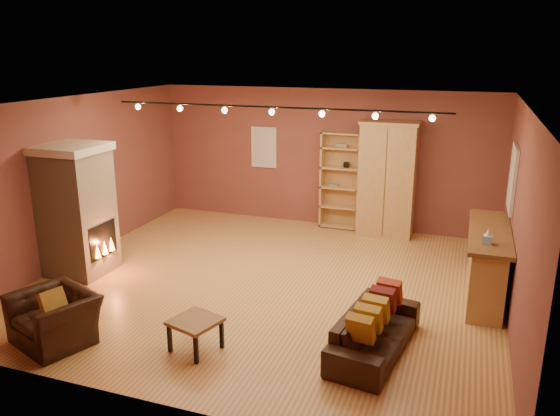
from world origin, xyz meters
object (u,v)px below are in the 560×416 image
at_px(armoire, 387,179).
at_px(bar_counter, 487,263).
at_px(bookcase, 341,180).
at_px(armchair, 54,310).
at_px(coffee_table, 195,324).
at_px(fireplace, 77,210).
at_px(loveseat, 375,324).

xyz_separation_m(armoire, bar_counter, (1.84, -2.33, -0.60)).
relative_size(bookcase, armchair, 1.74).
height_order(armoire, coffee_table, armoire).
xyz_separation_m(fireplace, armoire, (4.40, 3.56, 0.07)).
distance_m(fireplace, loveseat, 5.10).
xyz_separation_m(armchair, coffee_table, (1.75, 0.40, -0.08)).
relative_size(fireplace, loveseat, 1.18).
bearing_deg(armoire, loveseat, -82.54).
bearing_deg(armoire, bookcase, 169.28).
distance_m(armchair, coffee_table, 1.79).
relative_size(armoire, loveseat, 1.25).
height_order(armoire, armchair, armoire).
height_order(loveseat, coffee_table, loveseat).
xyz_separation_m(bookcase, coffee_table, (-0.53, -5.31, -0.66)).
relative_size(armoire, coffee_table, 3.39).
xyz_separation_m(fireplace, coffee_table, (2.92, -1.56, -0.72)).
bearing_deg(loveseat, bookcase, 26.60).
height_order(fireplace, armchair, fireplace).
xyz_separation_m(fireplace, bookcase, (3.45, 3.74, -0.06)).
xyz_separation_m(fireplace, armchair, (1.17, -1.97, -0.63)).
bearing_deg(bookcase, fireplace, -132.63).
height_order(bookcase, armoire, armoire).
distance_m(bookcase, armoire, 0.98).
distance_m(armoire, armchair, 6.44).
distance_m(bookcase, armchair, 6.17).
relative_size(fireplace, bookcase, 1.08).
relative_size(armchair, coffee_table, 1.71).
bearing_deg(fireplace, bar_counter, 11.19).
bearing_deg(armoire, fireplace, -140.97).
height_order(armoire, bar_counter, armoire).
bearing_deg(fireplace, armchair, -59.21).
distance_m(loveseat, armchair, 3.96).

